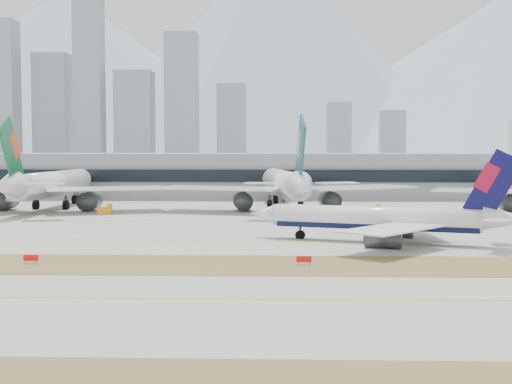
{
  "coord_description": "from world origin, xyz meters",
  "views": [
    {
      "loc": [
        14.39,
        -134.25,
        17.05
      ],
      "look_at": [
        9.53,
        18.0,
        7.5
      ],
      "focal_mm": 50.0,
      "sensor_mm": 36.0,
      "label": 1
    }
  ],
  "objects_px": {
    "taxiing_airliner": "(386,220)",
    "widebody_eva": "(49,186)",
    "terminal": "(238,175)",
    "widebody_cathay": "(286,185)"
  },
  "relations": [
    {
      "from": "widebody_cathay",
      "to": "terminal",
      "type": "xyz_separation_m",
      "value": [
        -16.33,
        54.83,
        0.79
      ]
    },
    {
      "from": "taxiing_airliner",
      "to": "widebody_eva",
      "type": "relative_size",
      "value": 0.71
    },
    {
      "from": "taxiing_airliner",
      "to": "terminal",
      "type": "distance_m",
      "value": 126.22
    },
    {
      "from": "widebody_eva",
      "to": "terminal",
      "type": "bearing_deg",
      "value": -37.84
    },
    {
      "from": "taxiing_airliner",
      "to": "terminal",
      "type": "relative_size",
      "value": 0.18
    },
    {
      "from": "terminal",
      "to": "widebody_cathay",
      "type": "bearing_deg",
      "value": -73.42
    },
    {
      "from": "taxiing_airliner",
      "to": "widebody_cathay",
      "type": "bearing_deg",
      "value": -57.57
    },
    {
      "from": "taxiing_airliner",
      "to": "widebody_eva",
      "type": "height_order",
      "value": "widebody_eva"
    },
    {
      "from": "widebody_eva",
      "to": "widebody_cathay",
      "type": "height_order",
      "value": "widebody_cathay"
    },
    {
      "from": "terminal",
      "to": "taxiing_airliner",
      "type": "bearing_deg",
      "value": -74.58
    }
  ]
}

